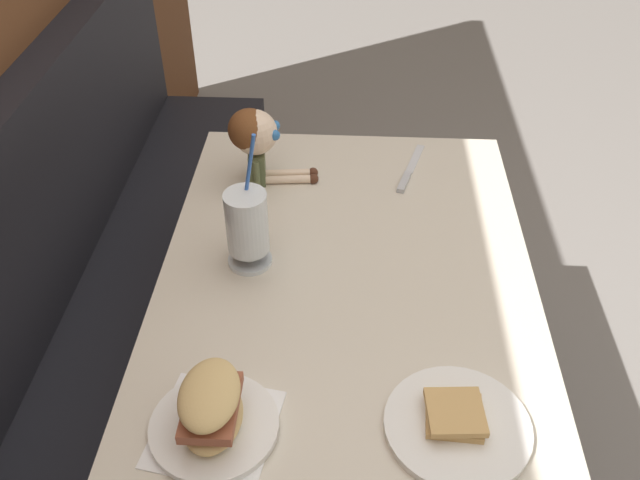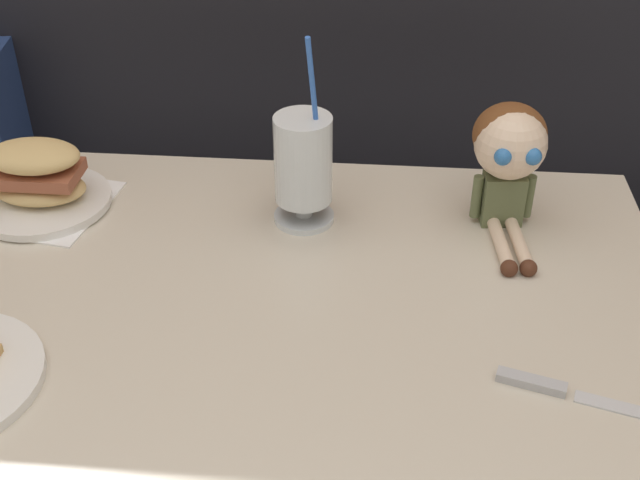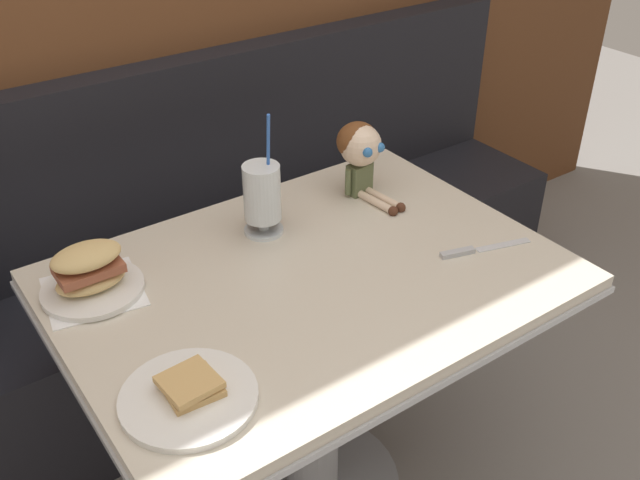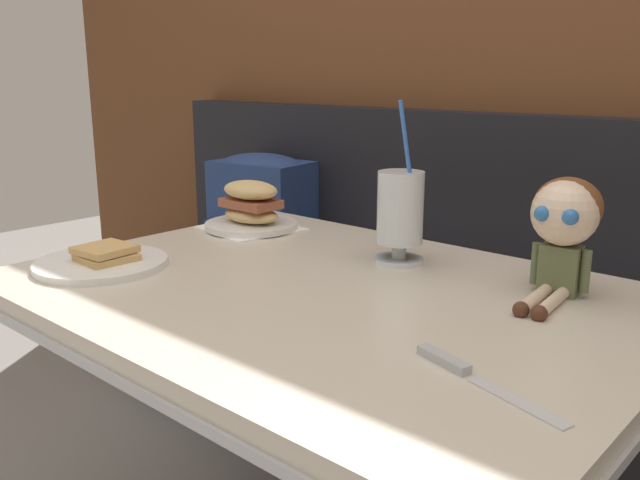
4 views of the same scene
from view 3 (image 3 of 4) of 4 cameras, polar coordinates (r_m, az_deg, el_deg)
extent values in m
cube|color=black|center=(2.35, -8.91, -6.05)|extent=(2.60, 0.48, 0.45)
cube|color=black|center=(2.23, -12.27, 6.60)|extent=(2.60, 0.10, 0.55)
cube|color=beige|center=(1.63, -0.73, -3.08)|extent=(1.10, 0.80, 0.03)
cube|color=#B7BABF|center=(1.65, -0.73, -3.72)|extent=(1.11, 0.81, 0.02)
cylinder|color=#A5A8AD|center=(1.87, -0.66, -12.02)|extent=(0.14, 0.14, 0.65)
cylinder|color=white|center=(1.34, -10.31, -12.10)|extent=(0.25, 0.25, 0.01)
cube|color=tan|center=(1.34, -10.06, -11.36)|extent=(0.10, 0.10, 0.01)
cube|color=tan|center=(1.33, -10.27, -10.95)|extent=(0.10, 0.10, 0.01)
cylinder|color=silver|center=(1.77, -4.45, 0.78)|extent=(0.10, 0.10, 0.01)
cylinder|color=silver|center=(1.76, -4.48, 1.33)|extent=(0.03, 0.03, 0.03)
cylinder|color=silver|center=(1.72, -4.60, 3.75)|extent=(0.09, 0.09, 0.14)
cylinder|color=brown|center=(1.73, -4.58, 3.50)|extent=(0.08, 0.08, 0.12)
cylinder|color=blue|center=(1.68, -4.11, 6.71)|extent=(0.02, 0.05, 0.22)
cube|color=white|center=(1.64, -17.43, -3.90)|extent=(0.23, 0.23, 0.00)
cylinder|color=white|center=(1.64, -17.47, -3.68)|extent=(0.22, 0.22, 0.01)
ellipsoid|color=tan|center=(1.62, -17.61, -2.98)|extent=(0.15, 0.10, 0.04)
cube|color=#995138|center=(1.61, -17.77, -2.17)|extent=(0.14, 0.09, 0.02)
ellipsoid|color=tan|center=(1.59, -17.97, -1.22)|extent=(0.15, 0.10, 0.04)
cube|color=silver|center=(1.77, 14.24, -0.39)|extent=(0.14, 0.06, 0.00)
cube|color=#B2B5BA|center=(1.71, 10.78, -0.99)|extent=(0.09, 0.04, 0.01)
cube|color=#5B6642|center=(1.92, 3.12, 4.85)|extent=(0.07, 0.05, 0.08)
sphere|color=beige|center=(1.88, 3.21, 7.48)|extent=(0.11, 0.11, 0.11)
ellipsoid|color=brown|center=(1.89, 2.96, 7.82)|extent=(0.12, 0.12, 0.10)
sphere|color=#2D6BB2|center=(1.83, 3.77, 6.91)|extent=(0.03, 0.03, 0.03)
sphere|color=#2D6BB2|center=(1.86, 4.74, 7.29)|extent=(0.03, 0.03, 0.03)
cylinder|color=beige|center=(1.88, 4.47, 2.98)|extent=(0.03, 0.12, 0.02)
cylinder|color=beige|center=(1.90, 5.07, 3.25)|extent=(0.03, 0.12, 0.02)
sphere|color=#4C2819|center=(1.85, 5.78, 2.28)|extent=(0.03, 0.03, 0.03)
sphere|color=#4C2819|center=(1.87, 6.38, 2.56)|extent=(0.03, 0.03, 0.03)
cylinder|color=#5B6642|center=(1.90, 2.23, 4.59)|extent=(0.02, 0.02, 0.07)
cylinder|color=#5B6642|center=(1.95, 4.00, 5.33)|extent=(0.02, 0.02, 0.07)
camera|label=1|loc=(1.15, -59.00, 20.83)|focal=38.39mm
camera|label=2|loc=(0.93, 40.25, 11.13)|focal=45.75mm
camera|label=4|loc=(1.61, 41.19, 3.27)|focal=37.50mm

